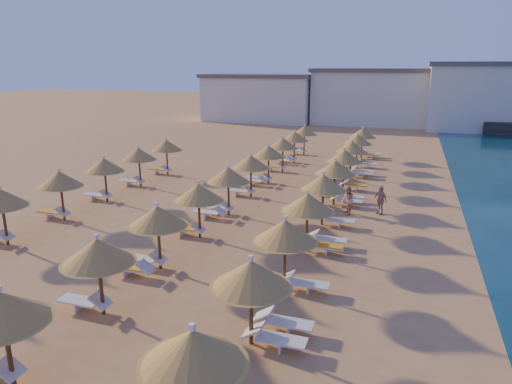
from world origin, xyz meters
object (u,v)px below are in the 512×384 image
(beachgoer_b, at_px, (348,201))
(beachgoer_c, at_px, (380,200))
(parasol_row_east, at_px, (323,183))
(parasol_row_west, at_px, (228,176))

(beachgoer_b, height_order, beachgoer_c, beachgoer_c)
(parasol_row_east, xyz_separation_m, beachgoer_c, (2.60, 2.69, -1.35))
(parasol_row_east, bearing_deg, beachgoer_c, 45.94)
(parasol_row_west, bearing_deg, beachgoer_c, 19.48)
(parasol_row_east, distance_m, beachgoer_c, 3.97)
(beachgoer_b, bearing_deg, beachgoer_c, 82.77)
(parasol_row_east, height_order, parasol_row_west, same)
(beachgoer_b, relative_size, beachgoer_c, 0.99)
(parasol_row_west, distance_m, beachgoer_b, 6.45)
(parasol_row_west, distance_m, beachgoer_c, 8.17)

